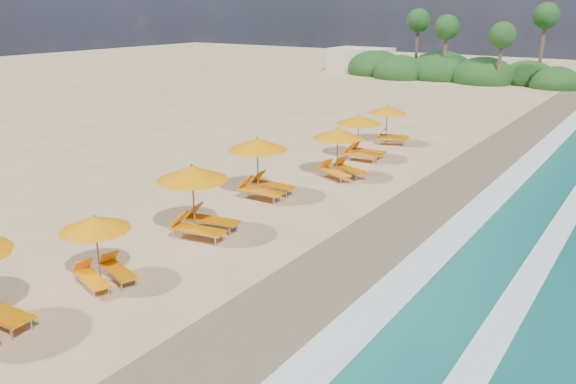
% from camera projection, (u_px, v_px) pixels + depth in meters
% --- Properties ---
extents(ground, '(160.00, 160.00, 0.00)m').
position_uv_depth(ground, '(288.00, 222.00, 21.06)').
color(ground, tan).
rests_on(ground, ground).
extents(wet_sand, '(4.00, 160.00, 0.01)m').
position_uv_depth(wet_sand, '(386.00, 247.00, 18.91)').
color(wet_sand, '#7E674B').
rests_on(wet_sand, ground).
extents(surf_foam, '(4.00, 160.00, 0.01)m').
position_uv_depth(surf_foam, '(466.00, 266.00, 17.45)').
color(surf_foam, white).
rests_on(surf_foam, ground).
extents(station_2, '(2.58, 2.50, 2.07)m').
position_uv_depth(station_2, '(99.00, 246.00, 16.12)').
color(station_2, olive).
rests_on(station_2, ground).
extents(station_3, '(3.10, 2.97, 2.56)m').
position_uv_depth(station_3, '(198.00, 196.00, 19.52)').
color(station_3, olive).
rests_on(station_3, ground).
extents(station_4, '(2.88, 2.68, 2.57)m').
position_uv_depth(station_4, '(262.00, 163.00, 23.55)').
color(station_4, olive).
rests_on(station_4, ground).
extents(station_5, '(3.07, 3.03, 2.37)m').
position_uv_depth(station_5, '(340.00, 150.00, 26.22)').
color(station_5, olive).
rests_on(station_5, ground).
extents(station_6, '(2.67, 2.49, 2.40)m').
position_uv_depth(station_6, '(361.00, 134.00, 29.41)').
color(station_6, olive).
rests_on(station_6, ground).
extents(station_7, '(2.87, 2.79, 2.29)m').
position_uv_depth(station_7, '(390.00, 122.00, 32.88)').
color(station_7, olive).
rests_on(station_7, ground).
extents(treeline, '(25.80, 8.80, 9.74)m').
position_uv_depth(treeline, '(449.00, 71.00, 61.72)').
color(treeline, '#163D14').
rests_on(treeline, ground).
extents(beach_building, '(7.00, 5.00, 2.80)m').
position_uv_depth(beach_building, '(361.00, 60.00, 70.03)').
color(beach_building, beige).
rests_on(beach_building, ground).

